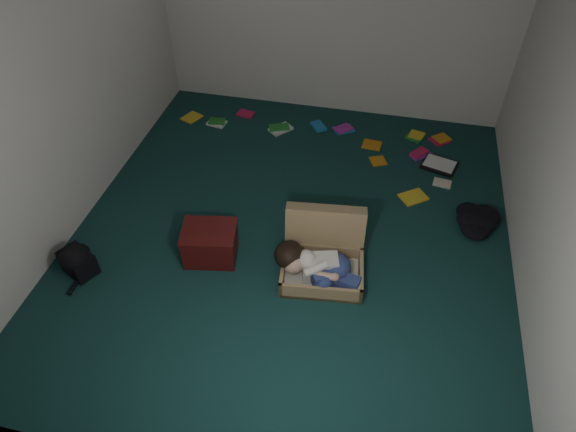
% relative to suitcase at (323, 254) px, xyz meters
% --- Properties ---
extents(floor, '(4.50, 4.50, 0.00)m').
position_rel_suitcase_xyz_m(floor, '(-0.36, 0.35, -0.15)').
color(floor, '#123533').
rests_on(floor, ground).
extents(wall_back, '(4.50, 0.00, 4.50)m').
position_rel_suitcase_xyz_m(wall_back, '(-0.36, 2.60, 1.15)').
color(wall_back, silver).
rests_on(wall_back, ground).
extents(wall_front, '(4.50, 0.00, 4.50)m').
position_rel_suitcase_xyz_m(wall_front, '(-0.36, -1.90, 1.15)').
color(wall_front, silver).
rests_on(wall_front, ground).
extents(wall_left, '(0.00, 4.50, 4.50)m').
position_rel_suitcase_xyz_m(wall_left, '(-2.36, 0.35, 1.15)').
color(wall_left, silver).
rests_on(wall_left, ground).
extents(wall_right, '(0.00, 4.50, 4.50)m').
position_rel_suitcase_xyz_m(wall_right, '(1.64, 0.35, 1.15)').
color(wall_right, silver).
rests_on(wall_right, ground).
extents(suitcase, '(0.76, 0.75, 0.51)m').
position_rel_suitcase_xyz_m(suitcase, '(0.00, 0.00, 0.00)').
color(suitcase, '#A08258').
rests_on(suitcase, floor).
extents(person, '(0.76, 0.37, 0.32)m').
position_rel_suitcase_xyz_m(person, '(-0.03, -0.18, 0.04)').
color(person, silver).
rests_on(person, suitcase).
extents(maroon_bin, '(0.53, 0.45, 0.32)m').
position_rel_suitcase_xyz_m(maroon_bin, '(-0.99, -0.10, 0.01)').
color(maroon_bin, '#440F0D').
rests_on(maroon_bin, floor).
extents(backpack, '(0.47, 0.44, 0.22)m').
position_rel_suitcase_xyz_m(backpack, '(-2.06, -0.51, -0.04)').
color(backpack, black).
rests_on(backpack, floor).
extents(clothing_pile, '(0.53, 0.47, 0.14)m').
position_rel_suitcase_xyz_m(clothing_pile, '(1.34, 0.83, -0.08)').
color(clothing_pile, black).
rests_on(clothing_pile, floor).
extents(paper_tray, '(0.41, 0.35, 0.05)m').
position_rel_suitcase_xyz_m(paper_tray, '(1.00, 1.68, -0.13)').
color(paper_tray, black).
rests_on(paper_tray, floor).
extents(book_scatter, '(3.19, 1.37, 0.02)m').
position_rel_suitcase_xyz_m(book_scatter, '(-0.11, 1.90, -0.14)').
color(book_scatter, yellow).
rests_on(book_scatter, floor).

